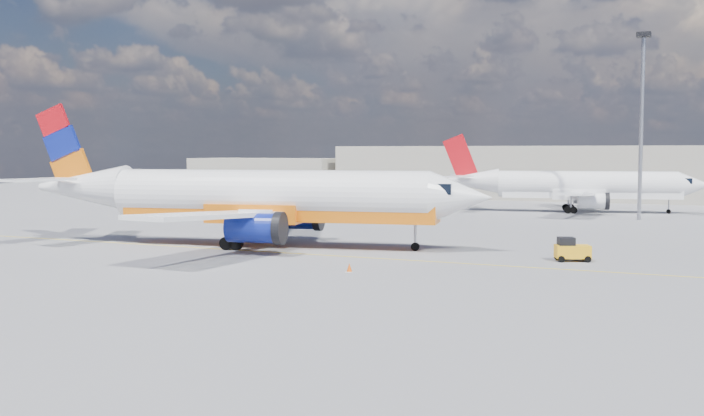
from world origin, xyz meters
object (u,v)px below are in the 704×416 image
at_px(main_jet, 257,198).
at_px(gse_tug, 571,250).
at_px(second_jet, 578,186).
at_px(traffic_cone, 349,268).

distance_m(main_jet, gse_tug, 23.39).
bearing_deg(main_jet, second_jet, 57.62).
distance_m(second_jet, traffic_cone, 53.37).
distance_m(second_jet, gse_tug, 43.18).
height_order(main_jet, gse_tug, main_jet).
bearing_deg(main_jet, traffic_cone, -47.83).
bearing_deg(second_jet, gse_tug, -94.64).
height_order(main_jet, traffic_cone, main_jet).
xyz_separation_m(main_jet, gse_tug, (23.17, 1.26, -2.97)).
bearing_deg(second_jet, traffic_cone, -108.43).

